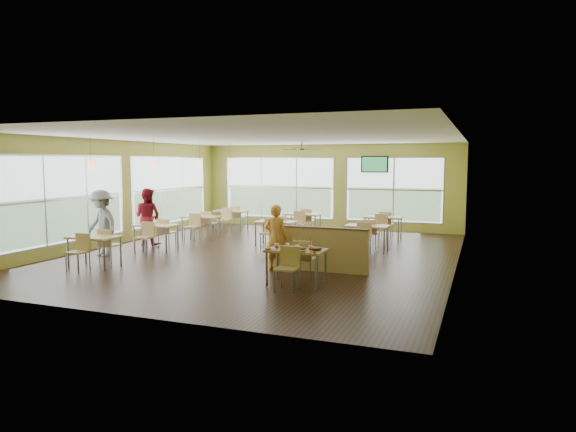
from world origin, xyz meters
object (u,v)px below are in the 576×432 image
(main_table, at_px, (296,255))
(food_basket, at_px, (316,249))
(man_plaid, at_px, (276,238))
(half_wall_divider, at_px, (318,249))

(main_table, distance_m, food_basket, 0.44)
(main_table, bearing_deg, man_plaid, 128.05)
(main_table, xyz_separation_m, half_wall_divider, (0.00, 1.45, -0.11))
(main_table, relative_size, half_wall_divider, 0.63)
(half_wall_divider, height_order, man_plaid, man_plaid)
(food_basket, bearing_deg, man_plaid, 138.86)
(half_wall_divider, height_order, food_basket, half_wall_divider)
(main_table, height_order, half_wall_divider, half_wall_divider)
(half_wall_divider, distance_m, food_basket, 1.51)
(half_wall_divider, xyz_separation_m, food_basket, (0.41, -1.43, 0.26))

